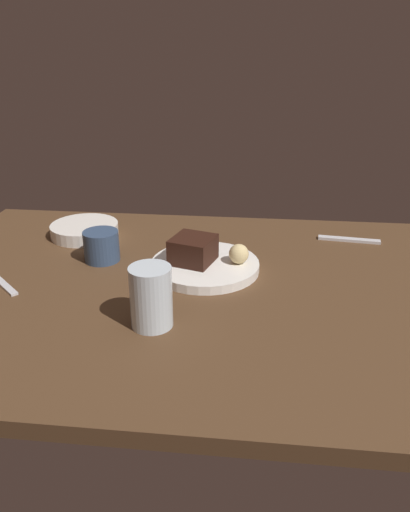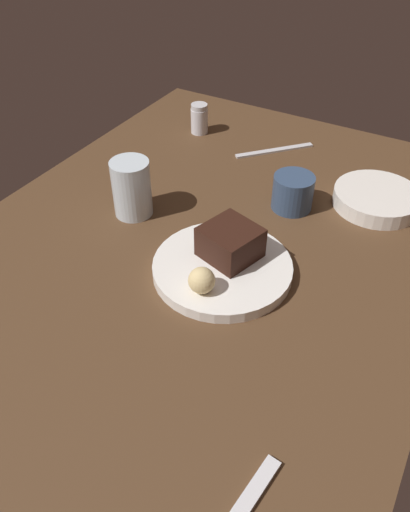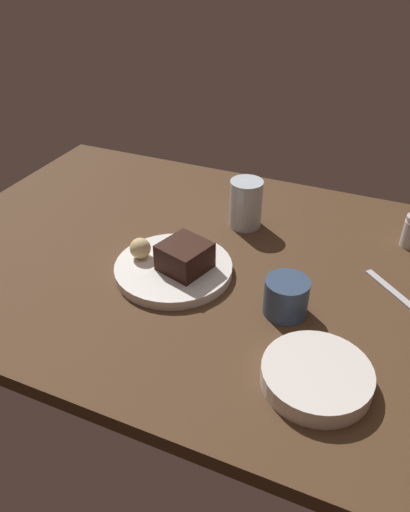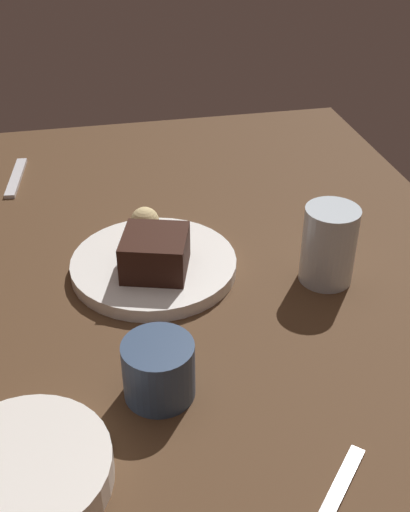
{
  "view_description": "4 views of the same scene",
  "coord_description": "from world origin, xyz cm",
  "px_view_note": "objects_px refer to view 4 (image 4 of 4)",
  "views": [
    {
      "loc": [
        13.74,
        -89.35,
        49.46
      ],
      "look_at": [
        3.14,
        7.63,
        6.03
      ],
      "focal_mm": 34.54,
      "sensor_mm": 36.0,
      "label": 1
    },
    {
      "loc": [
        59.89,
        36.13,
        60.71
      ],
      "look_at": [
        3.79,
        3.93,
        5.74
      ],
      "focal_mm": 35.56,
      "sensor_mm": 36.0,
      "label": 2
    },
    {
      "loc": [
        -34.75,
        78.48,
        62.73
      ],
      "look_at": [
        -1.6,
        2.22,
        5.38
      ],
      "focal_mm": 35.01,
      "sensor_mm": 36.0,
      "label": 3
    },
    {
      "loc": [
        -70.6,
        14.95,
        54.7
      ],
      "look_at": [
        2.41,
        -0.32,
        5.04
      ],
      "focal_mm": 44.14,
      "sensor_mm": 36.0,
      "label": 4
    }
  ],
  "objects_px": {
    "coffee_cup": "(159,370)",
    "dessert_spoon": "(16,178)",
    "dessert_plate": "(154,265)",
    "chocolate_cake_slice": "(155,253)",
    "bread_roll": "(145,221)",
    "side_bowl": "(24,472)",
    "water_glass": "(329,245)"
  },
  "relations": [
    {
      "from": "coffee_cup",
      "to": "dessert_spoon",
      "type": "xyz_separation_m",
      "value": [
        0.58,
        0.18,
        -0.03
      ]
    },
    {
      "from": "dessert_plate",
      "to": "dessert_spoon",
      "type": "relative_size",
      "value": 1.57
    },
    {
      "from": "chocolate_cake_slice",
      "to": "side_bowl",
      "type": "distance_m",
      "value": 0.35
    },
    {
      "from": "bread_roll",
      "to": "chocolate_cake_slice",
      "type": "bearing_deg",
      "value": -178.88
    },
    {
      "from": "chocolate_cake_slice",
      "to": "dessert_spoon",
      "type": "bearing_deg",
      "value": 29.34
    },
    {
      "from": "chocolate_cake_slice",
      "to": "dessert_spoon",
      "type": "relative_size",
      "value": 0.58
    },
    {
      "from": "side_bowl",
      "to": "bread_roll",
      "type": "bearing_deg",
      "value": -22.76
    },
    {
      "from": "dessert_plate",
      "to": "coffee_cup",
      "type": "xyz_separation_m",
      "value": [
        -0.24,
        0.03,
        0.02
      ]
    },
    {
      "from": "chocolate_cake_slice",
      "to": "bread_roll",
      "type": "height_order",
      "value": "chocolate_cake_slice"
    },
    {
      "from": "chocolate_cake_slice",
      "to": "bread_roll",
      "type": "bearing_deg",
      "value": 1.12
    },
    {
      "from": "chocolate_cake_slice",
      "to": "bread_roll",
      "type": "distance_m",
      "value": 0.1
    },
    {
      "from": "water_glass",
      "to": "coffee_cup",
      "type": "distance_m",
      "value": 0.31
    },
    {
      "from": "side_bowl",
      "to": "coffee_cup",
      "type": "distance_m",
      "value": 0.17
    },
    {
      "from": "dessert_plate",
      "to": "coffee_cup",
      "type": "distance_m",
      "value": 0.24
    },
    {
      "from": "water_glass",
      "to": "bread_roll",
      "type": "bearing_deg",
      "value": 59.06
    },
    {
      "from": "coffee_cup",
      "to": "water_glass",
      "type": "bearing_deg",
      "value": -56.81
    },
    {
      "from": "chocolate_cake_slice",
      "to": "water_glass",
      "type": "distance_m",
      "value": 0.24
    },
    {
      "from": "side_bowl",
      "to": "dessert_spoon",
      "type": "distance_m",
      "value": 0.67
    },
    {
      "from": "dessert_plate",
      "to": "chocolate_cake_slice",
      "type": "xyz_separation_m",
      "value": [
        -0.03,
        0.0,
        0.04
      ]
    },
    {
      "from": "dessert_spoon",
      "to": "side_bowl",
      "type": "bearing_deg",
      "value": 9.52
    },
    {
      "from": "dessert_plate",
      "to": "chocolate_cake_slice",
      "type": "distance_m",
      "value": 0.05
    },
    {
      "from": "bread_roll",
      "to": "side_bowl",
      "type": "height_order",
      "value": "bread_roll"
    },
    {
      "from": "chocolate_cake_slice",
      "to": "water_glass",
      "type": "bearing_deg",
      "value": -100.28
    },
    {
      "from": "bread_roll",
      "to": "side_bowl",
      "type": "distance_m",
      "value": 0.43
    },
    {
      "from": "bread_roll",
      "to": "coffee_cup",
      "type": "bearing_deg",
      "value": 175.45
    },
    {
      "from": "coffee_cup",
      "to": "bread_roll",
      "type": "bearing_deg",
      "value": -4.55
    },
    {
      "from": "chocolate_cake_slice",
      "to": "coffee_cup",
      "type": "xyz_separation_m",
      "value": [
        -0.21,
        0.03,
        -0.01
      ]
    },
    {
      "from": "bread_roll",
      "to": "side_bowl",
      "type": "bearing_deg",
      "value": 157.24
    },
    {
      "from": "dessert_plate",
      "to": "water_glass",
      "type": "distance_m",
      "value": 0.25
    },
    {
      "from": "water_glass",
      "to": "side_bowl",
      "type": "xyz_separation_m",
      "value": [
        -0.26,
        0.4,
        -0.04
      ]
    },
    {
      "from": "side_bowl",
      "to": "dessert_plate",
      "type": "bearing_deg",
      "value": -27.41
    },
    {
      "from": "coffee_cup",
      "to": "side_bowl",
      "type": "bearing_deg",
      "value": 122.18
    }
  ]
}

